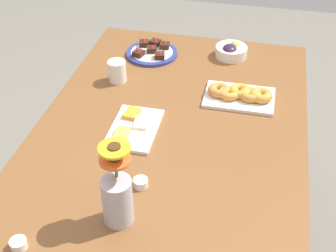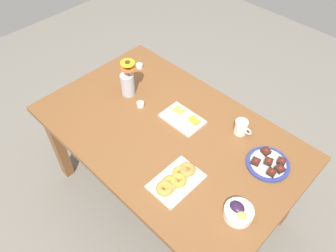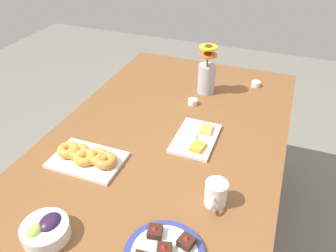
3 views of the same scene
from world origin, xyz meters
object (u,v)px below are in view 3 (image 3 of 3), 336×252
Objects in this scene: jam_cup_berry at (256,84)px; flower_vase at (207,76)px; jam_cup_honey at (193,102)px; dining_table at (168,148)px; grape_bowl at (46,230)px; cheese_platter at (196,138)px; coffee_mug at (216,193)px; croissant_platter at (87,157)px.

jam_cup_berry is 0.30m from flower_vase.
jam_cup_honey and jam_cup_berry have the same top height.
jam_cup_berry reaches higher than dining_table.
grape_bowl is 1.30m from jam_cup_berry.
cheese_platter is 0.97× the size of flower_vase.
jam_cup_berry is at bearing 123.87° from flower_vase.
jam_cup_honey is at bearing 174.24° from dining_table.
coffee_mug is at bearing 17.77° from flower_vase.
croissant_platter reaches higher than dining_table.
flower_vase is at bearing -169.82° from cheese_platter.
dining_table is 0.46m from flower_vase.
croissant_platter is at bearing -167.74° from grape_bowl.
coffee_mug reaches higher than jam_cup_honey.
flower_vase is at bearing -162.23° from coffee_mug.
croissant_platter is at bearing -93.47° from coffee_mug.
croissant_platter is (0.29, -0.23, 0.11)m from dining_table.
cheese_platter reaches higher than jam_cup_honey.
croissant_platter is (0.29, -0.36, 0.01)m from cheese_platter.
coffee_mug is 2.33× the size of jam_cup_honey.
dining_table is 33.33× the size of jam_cup_berry.
croissant_platter is 5.88× the size of jam_cup_honey.
dining_table is 0.66m from jam_cup_berry.
jam_cup_berry is (-0.90, 0.00, -0.03)m from coffee_mug.
jam_cup_berry is at bearing 159.55° from grape_bowl.
jam_cup_honey is at bearing -159.78° from cheese_platter.
grape_bowl is at bearing -20.45° from jam_cup_berry.
jam_cup_berry is 0.18× the size of flower_vase.
flower_vase is at bearing 169.68° from jam_cup_honey.
coffee_mug is 0.36m from cheese_platter.
croissant_platter is at bearing -24.76° from jam_cup_honey.
grape_bowl reaches higher than croissant_platter.
jam_cup_honey is at bearing -10.32° from flower_vase.
grape_bowl is 3.03× the size of jam_cup_berry.
dining_table is at bearing 166.01° from grape_bowl.
croissant_platter is 1.02m from jam_cup_berry.
cheese_platter is 5.42× the size of jam_cup_honey.
coffee_mug reaches higher than croissant_platter.
croissant_platter is 5.88× the size of jam_cup_berry.
jam_cup_honey is (-0.28, 0.03, 0.10)m from dining_table.
flower_vase is at bearing 158.00° from croissant_platter.
jam_cup_berry is (-0.87, 0.53, -0.01)m from croissant_platter.
grape_bowl is 0.52× the size of croissant_platter.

